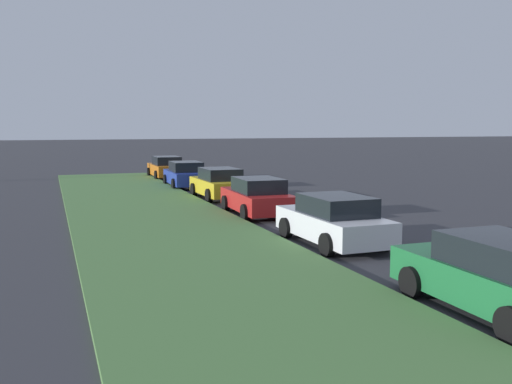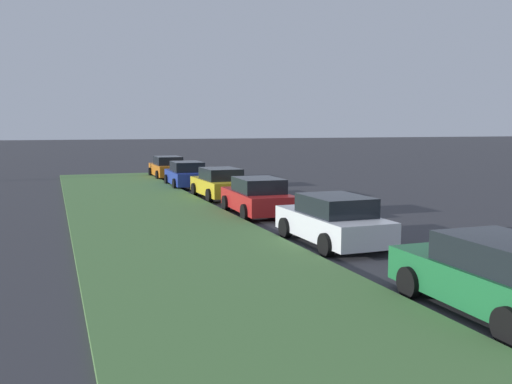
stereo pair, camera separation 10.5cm
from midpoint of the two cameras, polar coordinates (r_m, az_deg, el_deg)
name	(u,v)px [view 2 (the right image)]	position (r m, az deg, el deg)	size (l,w,h in m)	color
grass_median	(233,290)	(12.00, -2.09, -9.87)	(60.00, 6.00, 0.12)	#517F42
parked_car_green	(496,277)	(11.44, 23.31, -7.84)	(4.32, 2.06, 1.47)	#1E6B38
parked_car_white	(333,221)	(16.74, 7.93, -2.88)	(4.33, 2.07, 1.47)	silver
parked_car_red	(257,197)	(22.12, 0.27, -0.49)	(4.35, 2.12, 1.47)	red
parked_car_yellow	(220,184)	(27.28, -3.56, 0.85)	(4.33, 2.08, 1.47)	gold
parked_car_blue	(187,175)	(32.43, -6.93, 1.74)	(4.35, 2.11, 1.47)	#23389E
parked_car_orange	(168,168)	(38.20, -8.83, 2.45)	(4.31, 2.03, 1.47)	orange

